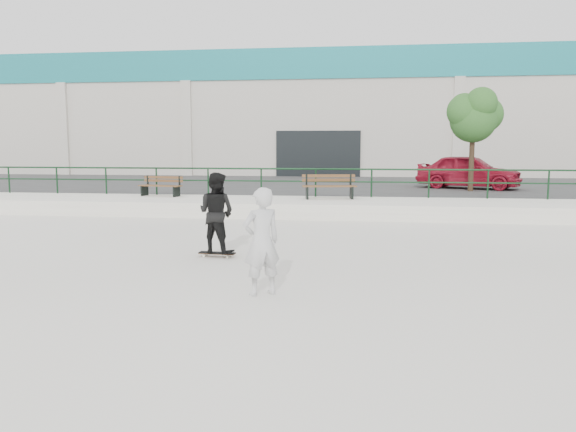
# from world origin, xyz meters

# --- Properties ---
(ground) EXTENTS (120.00, 120.00, 0.00)m
(ground) POSITION_xyz_m (0.00, 0.00, 0.00)
(ground) COLOR #B7B3A8
(ground) RESTS_ON ground
(ledge) EXTENTS (30.00, 3.00, 0.50)m
(ledge) POSITION_xyz_m (0.00, 9.50, 0.25)
(ledge) COLOR silver
(ledge) RESTS_ON ground
(parking_strip) EXTENTS (60.00, 14.00, 0.50)m
(parking_strip) POSITION_xyz_m (0.00, 18.00, 0.25)
(parking_strip) COLOR #353535
(parking_strip) RESTS_ON ground
(railing) EXTENTS (28.00, 0.06, 1.03)m
(railing) POSITION_xyz_m (-0.00, 10.80, 1.24)
(railing) COLOR #12331B
(railing) RESTS_ON ledge
(commercial_building) EXTENTS (44.20, 16.33, 8.00)m
(commercial_building) POSITION_xyz_m (-0.00, 31.99, 4.58)
(commercial_building) COLOR beige
(commercial_building) RESTS_ON ground
(bench_left) EXTENTS (1.66, 0.76, 0.74)m
(bench_left) POSITION_xyz_m (-4.62, 10.26, 0.87)
(bench_left) COLOR #533B1C
(bench_left) RESTS_ON ledge
(bench_right) EXTENTS (1.92, 0.85, 0.86)m
(bench_right) POSITION_xyz_m (1.54, 10.05, 0.92)
(bench_right) COLOR #533B1C
(bench_right) RESTS_ON ledge
(tree) EXTENTS (2.31, 2.05, 4.11)m
(tree) POSITION_xyz_m (7.05, 14.10, 3.58)
(tree) COLOR #423021
(tree) RESTS_ON parking_strip
(red_car) EXTENTS (4.65, 3.23, 1.47)m
(red_car) POSITION_xyz_m (7.19, 15.54, 1.23)
(red_car) COLOR maroon
(red_car) RESTS_ON parking_strip
(skateboard) EXTENTS (0.79, 0.26, 0.09)m
(skateboard) POSITION_xyz_m (-0.34, 1.99, 0.07)
(skateboard) COLOR black
(skateboard) RESTS_ON ground
(standing_skater) EXTENTS (0.99, 0.87, 1.70)m
(standing_skater) POSITION_xyz_m (-0.34, 1.99, 0.94)
(standing_skater) COLOR black
(standing_skater) RESTS_ON skateboard
(seated_skater) EXTENTS (0.74, 0.69, 1.71)m
(seated_skater) POSITION_xyz_m (1.16, -0.88, 0.85)
(seated_skater) COLOR silver
(seated_skater) RESTS_ON ground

